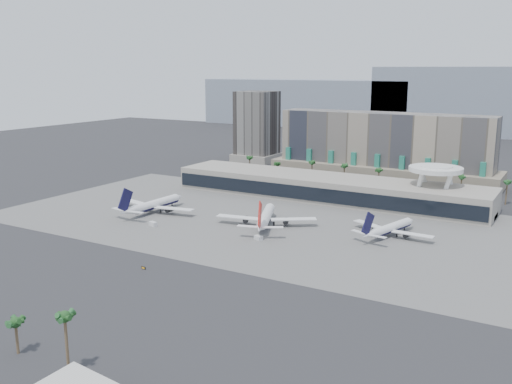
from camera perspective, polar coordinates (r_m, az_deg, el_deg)
The scene contains 16 objects.
ground at distance 214.72m, azimuth -4.66°, elevation -6.36°, with size 900.00×900.00×0.00m, color #232326.
apron_pad at distance 259.74m, azimuth 2.26°, elevation -3.01°, with size 260.00×130.00×0.06m, color #5B5B59.
mountain_ridge at distance 644.07m, azimuth 22.33°, elevation 7.93°, with size 680.00×60.00×70.00m.
hotel at distance 361.16m, azimuth 12.62°, elevation 3.75°, with size 140.00×30.00×42.00m.
office_tower at distance 425.89m, azimuth 0.10°, elevation 6.14°, with size 30.00×30.00×52.00m.
terminal at distance 306.51m, azimuth 7.07°, elevation 0.52°, with size 170.00×32.50×14.50m.
saucer_structure at distance 293.69m, azimuth 17.53°, elevation 1.89°, with size 26.00×26.00×21.89m.
palm_row at distance 335.52m, azimuth 10.55°, elevation 2.11°, with size 157.80×2.80×13.10m.
airliner_left at distance 280.33m, azimuth -10.18°, elevation -1.24°, with size 43.70×44.99×15.53m.
airliner_centre at distance 252.12m, azimuth 0.97°, elevation -2.53°, with size 42.73×44.06×16.09m.
airliner_right at distance 243.84m, azimuth 13.24°, elevation -3.54°, with size 36.78×38.15×13.45m.
service_vehicle_a at distance 256.94m, azimuth -10.26°, elevation -3.16°, with size 3.95×1.93×1.93m, color silver.
service_vehicle_b at distance 232.73m, azimuth 0.24°, elevation -4.60°, with size 3.52×2.01×1.81m, color silver.
taxiway_sign at distance 203.97m, azimuth -11.19°, elevation -7.45°, with size 2.05×0.64×0.92m.
near_palm_a at distance 153.79m, azimuth -22.88°, elevation -12.39°, with size 6.00×6.00×9.59m.
near_palm_b at distance 139.09m, azimuth -18.55°, elevation -12.30°, with size 6.00×6.00×15.04m.
Camera 1 is at (116.66, -166.75, 68.47)m, focal length 40.00 mm.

